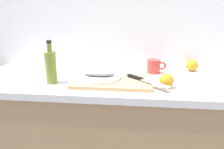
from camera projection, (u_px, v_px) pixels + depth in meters
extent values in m
cube|color=white|center=(138.00, 18.00, 1.56)|extent=(3.20, 0.05, 2.50)
cube|color=#9E7A56|center=(134.00, 145.00, 1.49)|extent=(2.00, 0.58, 0.86)
cube|color=silver|center=(136.00, 82.00, 1.36)|extent=(2.00, 0.60, 0.04)
cube|color=tan|center=(112.00, 81.00, 1.29)|extent=(0.45, 0.28, 0.02)
cylinder|color=white|center=(99.00, 77.00, 1.31)|extent=(0.26, 0.26, 0.01)
ellipsoid|color=gray|center=(99.00, 73.00, 1.30)|extent=(0.19, 0.08, 0.04)
cube|color=silver|center=(155.00, 83.00, 1.19)|extent=(0.16, 0.15, 0.00)
cube|color=black|center=(135.00, 77.00, 1.29)|extent=(0.10, 0.09, 0.02)
cylinder|color=olive|center=(51.00, 68.00, 1.26)|extent=(0.06, 0.06, 0.18)
cylinder|color=olive|center=(49.00, 48.00, 1.23)|extent=(0.03, 0.03, 0.05)
cylinder|color=black|center=(49.00, 42.00, 1.22)|extent=(0.03, 0.03, 0.02)
cylinder|color=#CC3F38|center=(154.00, 66.00, 1.47)|extent=(0.08, 0.08, 0.09)
torus|color=#CC3F38|center=(162.00, 66.00, 1.46)|extent=(0.06, 0.01, 0.06)
sphere|color=orange|center=(192.00, 65.00, 1.52)|extent=(0.08, 0.08, 0.08)
sphere|color=orange|center=(167.00, 81.00, 1.20)|extent=(0.08, 0.08, 0.08)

